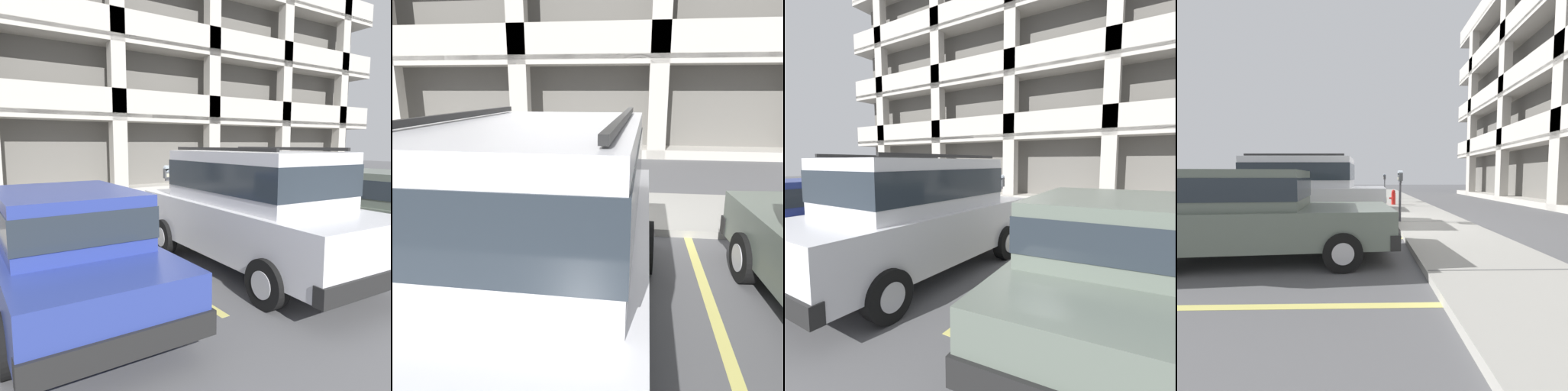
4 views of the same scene
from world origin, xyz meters
The scene contains 10 objects.
ground_plane centered at (0.00, 0.00, -0.05)m, with size 80.00×80.00×0.10m.
sidewalk centered at (0.00, 1.30, 0.06)m, with size 40.00×2.20×0.12m.
parking_stall_lines centered at (1.58, -1.40, 0.00)m, with size 12.78×4.80×0.01m.
silver_suv centered at (-0.06, -2.48, 1.09)m, with size 2.12×4.83×2.03m.
red_sedan centered at (-3.14, -2.42, 0.82)m, with size 1.86×4.49×1.54m.
dark_hatchback centered at (3.00, -2.53, 0.82)m, with size 2.09×4.61×1.54m.
parking_meter_near centered at (-0.05, 0.35, 1.23)m, with size 0.35×0.12×1.49m.
parking_meter_far centered at (-6.38, 0.34, 1.22)m, with size 0.35×0.12×1.47m.
parking_garage centered at (1.40, 12.58, 6.03)m, with size 32.00×10.00×13.25m.
fire_hydrant centered at (-4.76, 0.65, 0.46)m, with size 0.30×0.30×0.70m.
Camera 3 is at (3.59, -6.31, 1.92)m, focal length 28.00 mm.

